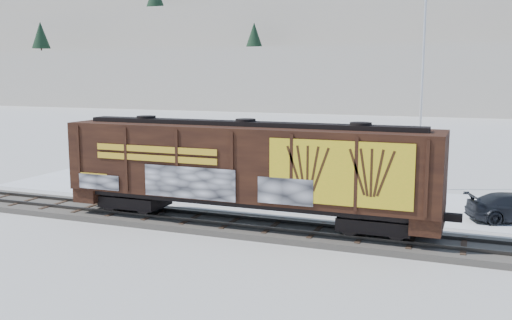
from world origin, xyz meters
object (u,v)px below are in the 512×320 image
at_px(flagpole, 423,111).
at_px(car_white, 292,183).
at_px(car_silver, 279,187).

bearing_deg(flagpole, car_white, -145.69).
bearing_deg(car_white, flagpole, -32.25).
distance_m(car_silver, car_white, 1.54).
bearing_deg(car_silver, car_white, -3.55).
bearing_deg(car_silver, flagpole, -41.47).
relative_size(flagpole, car_silver, 2.85).
height_order(flagpole, car_silver, flagpole).
distance_m(flagpole, car_silver, 10.12).
xyz_separation_m(flagpole, car_white, (-6.70, -4.57, -4.08)).
relative_size(flagpole, car_white, 2.93).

